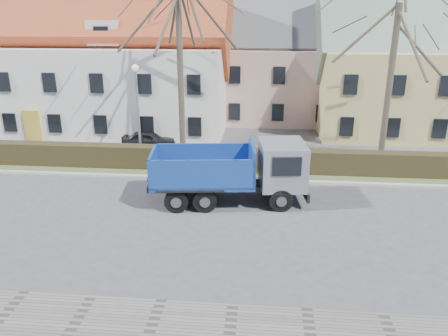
# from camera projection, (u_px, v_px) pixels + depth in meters

# --- Properties ---
(ground) EXTENTS (120.00, 120.00, 0.00)m
(ground) POSITION_uv_depth(u_px,v_px,m) (193.00, 217.00, 19.17)
(ground) COLOR #4A4A4D
(curb_far) EXTENTS (80.00, 0.30, 0.12)m
(curb_far) POSITION_uv_depth(u_px,v_px,m) (207.00, 179.00, 23.47)
(curb_far) COLOR #B2ADA5
(curb_far) RESTS_ON ground
(grass_strip) EXTENTS (80.00, 3.00, 0.10)m
(grass_strip) POSITION_uv_depth(u_px,v_px,m) (210.00, 169.00, 24.97)
(grass_strip) COLOR #4A5932
(grass_strip) RESTS_ON ground
(hedge) EXTENTS (60.00, 0.90, 1.30)m
(hedge) POSITION_uv_depth(u_px,v_px,m) (210.00, 160.00, 24.58)
(hedge) COLOR black
(hedge) RESTS_ON ground
(building_white) EXTENTS (26.80, 10.80, 9.50)m
(building_white) POSITION_uv_depth(u_px,v_px,m) (59.00, 64.00, 33.75)
(building_white) COLOR white
(building_white) RESTS_ON ground
(building_pink) EXTENTS (10.80, 8.80, 8.00)m
(building_pink) POSITION_uv_depth(u_px,v_px,m) (278.00, 70.00, 36.25)
(building_pink) COLOR #C99D8E
(building_pink) RESTS_ON ground
(building_yellow) EXTENTS (18.80, 10.80, 8.50)m
(building_yellow) POSITION_uv_depth(u_px,v_px,m) (442.00, 74.00, 32.29)
(building_yellow) COLOR tan
(building_yellow) RESTS_ON ground
(tree_1) EXTENTS (9.20, 9.20, 12.65)m
(tree_1) POSITION_uv_depth(u_px,v_px,m) (180.00, 52.00, 25.21)
(tree_1) COLOR #463C30
(tree_1) RESTS_ON ground
(tree_2) EXTENTS (8.00, 8.00, 11.00)m
(tree_2) POSITION_uv_depth(u_px,v_px,m) (391.00, 69.00, 24.42)
(tree_2) COLOR #463C30
(tree_2) RESTS_ON ground
(dump_truck) EXTENTS (7.74, 3.64, 2.99)m
(dump_truck) POSITION_uv_depth(u_px,v_px,m) (223.00, 172.00, 20.26)
(dump_truck) COLOR navy
(dump_truck) RESTS_ON ground
(streetlight) EXTENTS (0.46, 0.46, 5.85)m
(streetlight) POSITION_uv_depth(u_px,v_px,m) (138.00, 115.00, 25.14)
(streetlight) COLOR #969A9F
(streetlight) RESTS_ON ground
(cart_frame) EXTENTS (0.89, 0.65, 0.73)m
(cart_frame) POSITION_uv_depth(u_px,v_px,m) (148.00, 175.00, 23.08)
(cart_frame) COLOR silver
(cart_frame) RESTS_ON ground
(parked_car_a) EXTENTS (3.51, 1.44, 1.19)m
(parked_car_a) POSITION_uv_depth(u_px,v_px,m) (149.00, 140.00, 28.67)
(parked_car_a) COLOR black
(parked_car_a) RESTS_ON ground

